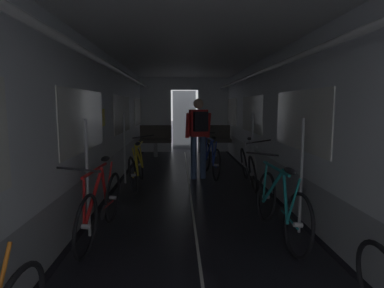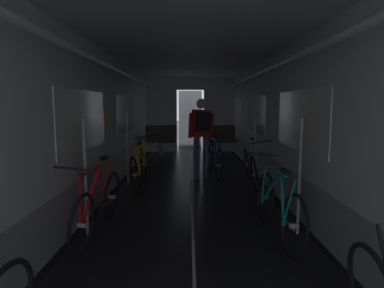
{
  "view_description": "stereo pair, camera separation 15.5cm",
  "coord_description": "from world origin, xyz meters",
  "views": [
    {
      "loc": [
        -0.2,
        -1.62,
        1.55
      ],
      "look_at": [
        0.0,
        3.18,
        0.97
      ],
      "focal_mm": 29.97,
      "sensor_mm": 36.0,
      "label": 1
    },
    {
      "loc": [
        -0.05,
        -1.62,
        1.55
      ],
      "look_at": [
        0.0,
        3.18,
        0.97
      ],
      "focal_mm": 29.97,
      "sensor_mm": 36.0,
      "label": 2
    }
  ],
  "objects": [
    {
      "name": "person_cyclist_aisle",
      "position": [
        0.22,
        5.03,
        1.02
      ],
      "size": [
        0.56,
        0.44,
        1.69
      ],
      "color": "#384C75",
      "rests_on": "ground"
    },
    {
      "name": "bicycle_blue_in_aisle",
      "position": [
        0.51,
        5.3,
        0.38
      ],
      "size": [
        0.44,
        1.69,
        0.94
      ],
      "color": "black",
      "rests_on": "ground"
    },
    {
      "name": "bench_seat_far_left",
      "position": [
        -0.9,
        8.07,
        0.57
      ],
      "size": [
        0.98,
        0.51,
        0.95
      ],
      "color": "gray",
      "rests_on": "ground"
    },
    {
      "name": "bench_seat_far_right",
      "position": [
        0.9,
        8.07,
        0.57
      ],
      "size": [
        0.98,
        0.51,
        0.95
      ],
      "color": "gray",
      "rests_on": "ground"
    },
    {
      "name": "bicycle_teal",
      "position": [
        0.99,
        1.99,
        0.38
      ],
      "size": [
        0.44,
        1.69,
        0.95
      ],
      "color": "black",
      "rests_on": "ground"
    },
    {
      "name": "bicycle_yellow",
      "position": [
        -1.0,
        4.43,
        0.38
      ],
      "size": [
        0.44,
        1.69,
        0.96
      ],
      "color": "black",
      "rests_on": "ground"
    },
    {
      "name": "bicycle_red",
      "position": [
        -1.11,
        2.05,
        0.38
      ],
      "size": [
        0.44,
        1.69,
        0.95
      ],
      "color": "black",
      "rests_on": "ground"
    },
    {
      "name": "train_car_shell",
      "position": [
        -0.0,
        3.6,
        1.7
      ],
      "size": [
        3.14,
        12.34,
        2.57
      ],
      "color": "black",
      "rests_on": "ground"
    },
    {
      "name": "bicycle_silver",
      "position": [
        1.15,
        4.45,
        0.38
      ],
      "size": [
        0.44,
        1.69,
        0.96
      ],
      "color": "black",
      "rests_on": "ground"
    }
  ]
}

